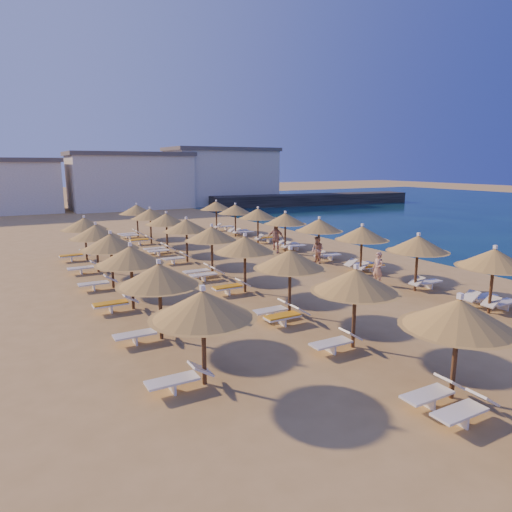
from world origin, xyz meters
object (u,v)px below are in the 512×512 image
beachgoer_b (317,250)px  jetty (312,199)px  parasol_row_east (339,230)px  parasol_row_west (227,240)px  beachgoer_c (276,238)px  beachgoer_a (378,269)px

beachgoer_b → jetty: bearing=136.9°
parasol_row_east → parasol_row_west: size_ratio=1.00×
jetty → beachgoer_c: 37.14m
parasol_row_west → beachgoer_a: 7.44m
beachgoer_c → parasol_row_east: bearing=-35.6°
jetty → parasol_row_west: bearing=-124.4°
beachgoer_c → jetty: bearing=96.5°
parasol_row_east → beachgoer_b: 2.06m
parasol_row_east → parasol_row_west: same height
jetty → parasol_row_west: (-29.99, -34.03, 1.43)m
parasol_row_east → beachgoer_a: bearing=-101.8°
parasol_row_east → beachgoer_b: (-0.36, 1.49, -1.38)m
beachgoer_c → beachgoer_b: (0.42, -4.03, -0.17)m
parasol_row_east → beachgoer_c: size_ratio=18.78×
parasol_row_west → beachgoer_b: (6.60, 1.49, -1.38)m
parasol_row_west → beachgoer_c: (6.18, 5.53, -1.21)m
beachgoer_a → beachgoer_b: size_ratio=1.03×
beachgoer_c → beachgoer_b: bearing=-37.6°
parasol_row_east → parasol_row_west: (-6.96, 0.00, 0.00)m
parasol_row_east → parasol_row_west: bearing=180.0°
jetty → beachgoer_a: 44.88m
jetty → beachgoer_a: bearing=-115.1°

